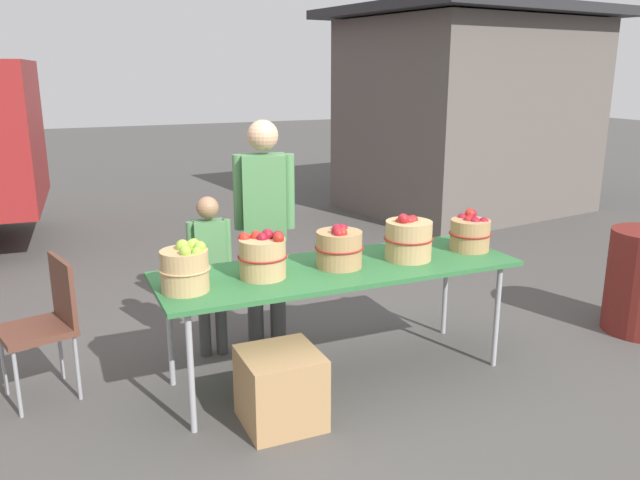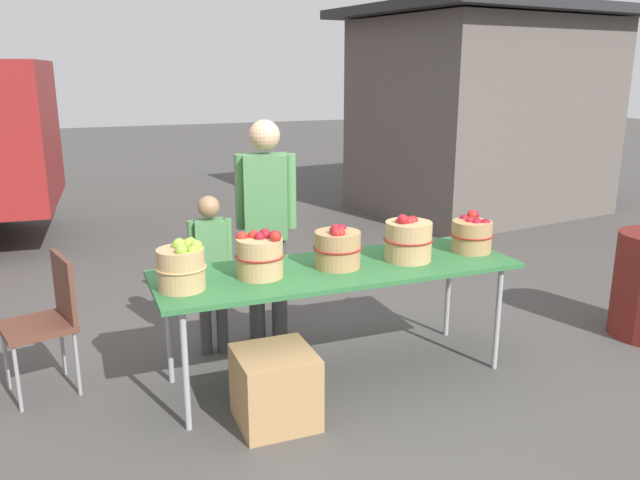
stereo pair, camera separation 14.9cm
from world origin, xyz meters
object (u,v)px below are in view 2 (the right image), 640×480
object	(u,v)px
market_table	(337,273)
apple_basket_red_3	(472,234)
child_customer	(211,263)
apple_basket_red_1	(337,248)
folding_chair	(48,314)
produce_crate	(275,387)
vendor_adult	(266,215)
apple_basket_red_0	(260,255)
apple_basket_red_2	(408,239)
apple_basket_green_0	(182,267)

from	to	relation	value
market_table	apple_basket_red_3	world-z (taller)	apple_basket_red_3
apple_basket_red_3	child_customer	distance (m)	1.80
apple_basket_red_1	market_table	bearing A→B (deg)	-49.90
child_customer	market_table	bearing A→B (deg)	142.03
apple_basket_red_1	folding_chair	world-z (taller)	apple_basket_red_1
apple_basket_red_1	apple_basket_red_3	world-z (taller)	apple_basket_red_1
produce_crate	vendor_adult	bearing A→B (deg)	74.79
folding_chair	market_table	bearing A→B (deg)	60.07
child_customer	folding_chair	size ratio (longest dim) A/B	1.32
child_customer	apple_basket_red_0	bearing A→B (deg)	109.85
vendor_adult	child_customer	xyz separation A→B (m)	(-0.42, -0.07, -0.29)
apple_basket_red_2	child_customer	size ratio (longest dim) A/B	0.28
apple_basket_red_0	produce_crate	world-z (taller)	apple_basket_red_0
market_table	child_customer	distance (m)	0.93
apple_basket_red_2	produce_crate	xyz separation A→B (m)	(-1.04, -0.37, -0.67)
child_customer	folding_chair	bearing A→B (deg)	14.29
apple_basket_green_0	apple_basket_red_2	size ratio (longest dim) A/B	0.90
produce_crate	apple_basket_red_3	bearing A→B (deg)	14.32
market_table	produce_crate	bearing A→B (deg)	-143.95
vendor_adult	produce_crate	distance (m)	1.37
apple_basket_red_3	child_customer	size ratio (longest dim) A/B	0.25
folding_chair	apple_basket_red_1	bearing A→B (deg)	60.13
apple_basket_red_2	apple_basket_green_0	bearing A→B (deg)	-178.70
apple_basket_green_0	vendor_adult	distance (m)	1.07
market_table	vendor_adult	size ratio (longest dim) A/B	1.42
apple_basket_red_3	child_customer	bearing A→B (deg)	158.79
vendor_adult	apple_basket_red_1	bearing A→B (deg)	126.01
apple_basket_red_2	apple_basket_red_3	size ratio (longest dim) A/B	1.12
apple_basket_green_0	apple_basket_red_1	size ratio (longest dim) A/B	0.94
vendor_adult	folding_chair	bearing A→B (deg)	25.94
child_customer	apple_basket_red_2	bearing A→B (deg)	155.51
folding_chair	produce_crate	distance (m)	1.50
apple_basket_red_3	vendor_adult	xyz separation A→B (m)	(-1.24, 0.72, 0.09)
folding_chair	apple_basket_red_2	bearing A→B (deg)	62.59
market_table	child_customer	world-z (taller)	child_customer
apple_basket_red_0	folding_chair	distance (m)	1.36
apple_basket_green_0	apple_basket_red_1	distance (m)	0.98
child_customer	produce_crate	distance (m)	1.14
vendor_adult	produce_crate	bearing A→B (deg)	91.73
apple_basket_red_2	folding_chair	world-z (taller)	apple_basket_red_2
apple_basket_green_0	apple_basket_red_0	world-z (taller)	apple_basket_red_0
apple_basket_green_0	child_customer	world-z (taller)	child_customer
vendor_adult	produce_crate	size ratio (longest dim) A/B	3.77
apple_basket_green_0	apple_basket_red_2	bearing A→B (deg)	1.30
apple_basket_red_0	produce_crate	bearing A→B (deg)	-96.24
apple_basket_green_0	apple_basket_red_3	bearing A→B (deg)	1.68
market_table	apple_basket_red_0	size ratio (longest dim) A/B	7.71
apple_basket_green_0	produce_crate	distance (m)	0.86
vendor_adult	produce_crate	world-z (taller)	vendor_adult
market_table	apple_basket_green_0	size ratio (longest dim) A/B	7.94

